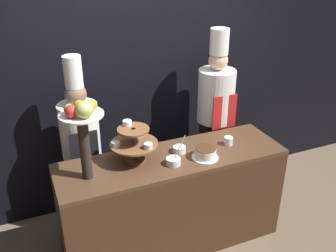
% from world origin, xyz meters
% --- Properties ---
extents(wall_back, '(10.00, 0.06, 2.80)m').
position_xyz_m(wall_back, '(0.00, 1.19, 1.40)').
color(wall_back, black).
rests_on(wall_back, ground_plane).
extents(buffet_counter, '(1.98, 0.59, 0.93)m').
position_xyz_m(buffet_counter, '(0.00, 0.30, 0.46)').
color(buffet_counter, '#422819').
rests_on(buffet_counter, ground_plane).
extents(tiered_stand, '(0.40, 0.40, 0.34)m').
position_xyz_m(tiered_stand, '(-0.32, 0.37, 1.11)').
color(tiered_stand, brown).
rests_on(tiered_stand, buffet_counter).
extents(fruit_pedestal, '(0.33, 0.33, 0.67)m').
position_xyz_m(fruit_pedestal, '(-0.73, 0.26, 1.39)').
color(fruit_pedestal, '#2D231E').
rests_on(fruit_pedestal, buffet_counter).
extents(cake_round, '(0.23, 0.23, 0.10)m').
position_xyz_m(cake_round, '(0.25, 0.18, 0.97)').
color(cake_round, white).
rests_on(cake_round, buffet_counter).
extents(cup_white, '(0.08, 0.08, 0.07)m').
position_xyz_m(cup_white, '(0.55, 0.30, 0.96)').
color(cup_white, white).
rests_on(cup_white, buffet_counter).
extents(serving_bowl_near, '(0.12, 0.12, 0.16)m').
position_xyz_m(serving_bowl_near, '(-0.04, 0.19, 0.96)').
color(serving_bowl_near, white).
rests_on(serving_bowl_near, buffet_counter).
extents(serving_bowl_far, '(0.11, 0.11, 0.16)m').
position_xyz_m(serving_bowl_far, '(0.09, 0.35, 0.95)').
color(serving_bowl_far, white).
rests_on(serving_bowl_far, buffet_counter).
extents(chef_left, '(0.35, 0.35, 1.74)m').
position_xyz_m(chef_left, '(-0.67, 0.83, 0.93)').
color(chef_left, black).
rests_on(chef_left, ground_plane).
extents(chef_center_left, '(0.37, 0.37, 1.86)m').
position_xyz_m(chef_center_left, '(0.71, 0.83, 1.02)').
color(chef_center_left, black).
rests_on(chef_center_left, ground_plane).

